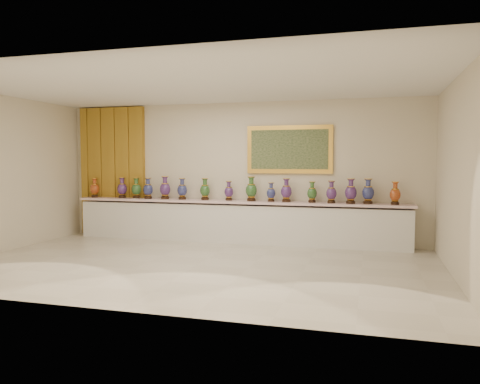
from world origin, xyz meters
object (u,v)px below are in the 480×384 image
object	(u,v)px
vase_1	(122,189)
vase_2	(136,189)
vase_0	(95,189)
counter	(235,222)

from	to	relation	value
vase_1	vase_2	xyz separation A→B (m)	(0.37, -0.01, -0.00)
vase_0	vase_1	bearing A→B (deg)	1.47
vase_0	vase_1	world-z (taller)	vase_1
vase_1	vase_2	size ratio (longest dim) A/B	1.01
counter	vase_0	world-z (taller)	vase_0
vase_1	counter	bearing A→B (deg)	-0.39
vase_1	vase_2	world-z (taller)	vase_1
counter	vase_1	bearing A→B (deg)	179.61
vase_1	vase_2	bearing A→B (deg)	-2.01
counter	vase_0	bearing A→B (deg)	180.00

